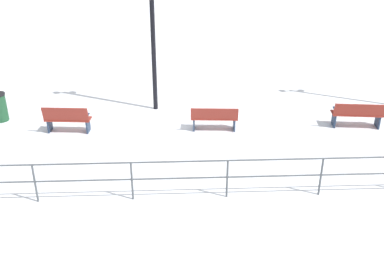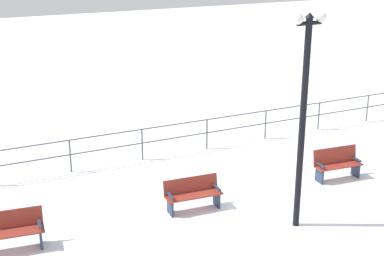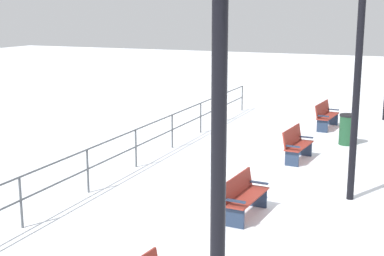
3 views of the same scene
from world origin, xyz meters
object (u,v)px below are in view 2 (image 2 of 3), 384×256
object	(u,v)px
bench_second	(193,193)
bench_nearest	(7,231)
lamppost_middle	(304,100)
bench_third	(337,163)

from	to	relation	value
bench_second	bench_nearest	bearing A→B (deg)	-85.88
bench_nearest	lamppost_middle	world-z (taller)	lamppost_middle
bench_third	lamppost_middle	world-z (taller)	lamppost_middle
lamppost_middle	bench_nearest	bearing A→B (deg)	-105.80
bench_second	bench_third	distance (m)	4.70
bench_nearest	lamppost_middle	xyz separation A→B (m)	(1.88, 6.65, 2.77)
bench_nearest	lamppost_middle	distance (m)	7.45
bench_third	lamppost_middle	bearing A→B (deg)	-51.14
bench_third	lamppost_middle	size ratio (longest dim) A/B	0.28
bench_nearest	bench_third	size ratio (longest dim) A/B	1.12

